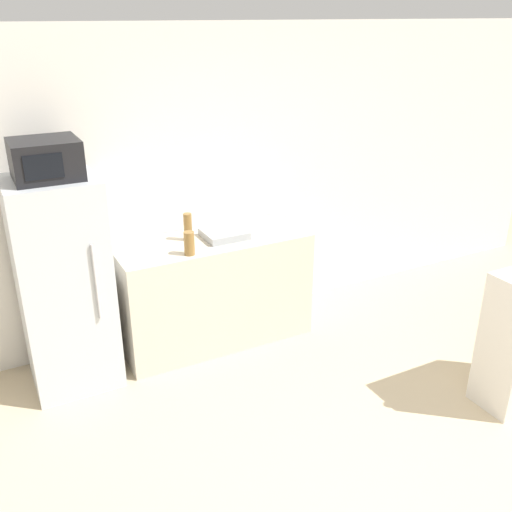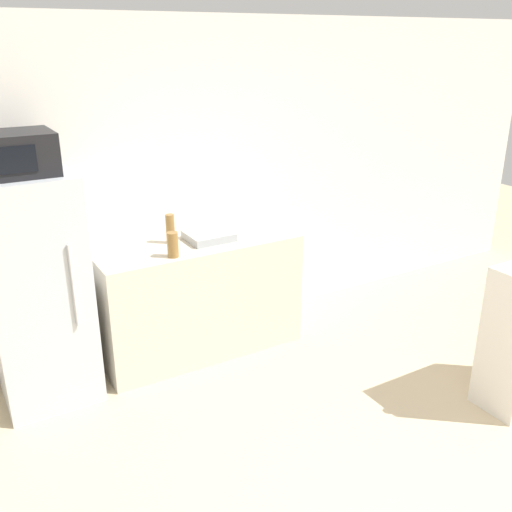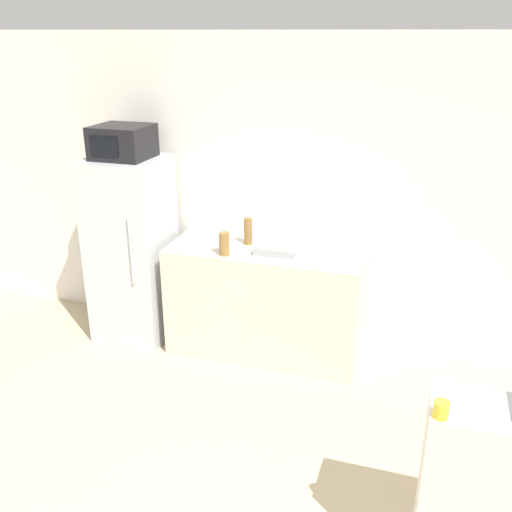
% 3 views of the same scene
% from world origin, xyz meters
% --- Properties ---
extents(wall_back, '(8.00, 0.06, 2.60)m').
position_xyz_m(wall_back, '(0.00, 2.88, 1.30)').
color(wall_back, white).
rests_on(wall_back, ground_plane).
extents(refrigerator, '(0.63, 0.62, 1.62)m').
position_xyz_m(refrigerator, '(-1.27, 2.48, 0.81)').
color(refrigerator, silver).
rests_on(refrigerator, ground_plane).
extents(microwave, '(0.44, 0.42, 0.27)m').
position_xyz_m(microwave, '(-1.27, 2.48, 1.75)').
color(microwave, black).
rests_on(microwave, refrigerator).
extents(counter, '(1.61, 0.63, 0.94)m').
position_xyz_m(counter, '(-0.06, 2.53, 0.47)').
color(counter, beige).
rests_on(counter, ground_plane).
extents(sink_basin, '(0.34, 0.31, 0.06)m').
position_xyz_m(sink_basin, '(0.05, 2.52, 0.97)').
color(sink_basin, '#9EA3A8').
rests_on(sink_basin, counter).
extents(bottle_tall, '(0.07, 0.07, 0.23)m').
position_xyz_m(bottle_tall, '(-0.24, 2.60, 1.05)').
color(bottle_tall, olive).
rests_on(bottle_tall, counter).
extents(bottle_short, '(0.08, 0.08, 0.19)m').
position_xyz_m(bottle_short, '(-0.34, 2.31, 1.03)').
color(bottle_short, olive).
rests_on(bottle_short, counter).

